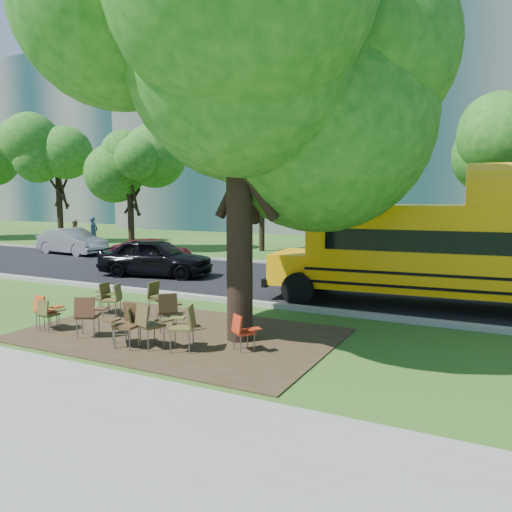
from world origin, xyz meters
The scene contains 29 objects.
ground centered at (0.00, 0.00, 0.00)m, with size 160.00×160.00×0.00m, color #2B561B.
dirt_patch centered at (1.00, -0.50, 0.01)m, with size 7.00×4.50×0.03m, color #382819.
asphalt_road centered at (0.00, 7.00, 0.02)m, with size 80.00×8.00×0.04m, color black.
kerb_near centered at (0.00, 3.00, 0.07)m, with size 80.00×0.25×0.14m, color gray.
kerb_far centered at (0.00, 11.10, 0.07)m, with size 80.00×0.25×0.14m, color gray.
building_main centered at (-8.00, 36.00, 11.00)m, with size 38.00×16.00×22.00m, color slate.
building_left centered at (-38.00, 40.00, 10.00)m, with size 26.00×14.00×20.00m, color slate.
bg_tree_0 centered at (-12.00, 13.00, 4.57)m, with size 5.20×5.20×7.18m.
bg_tree_1 centered at (-20.00, 15.00, 5.39)m, with size 6.00×6.00×8.40m.
bg_tree_2 centered at (-5.00, 16.00, 4.21)m, with size 4.80×4.80×6.62m.
main_tree centered at (2.47, -0.26, 5.98)m, with size 7.20×7.20×9.59m.
school_bus centered at (7.54, 5.21, 1.67)m, with size 11.97×3.57×2.89m.
chair_0 centered at (-2.06, -1.56, 0.51)m, with size 0.59×0.49×0.83m.
chair_1 centered at (-1.84, -1.65, 0.48)m, with size 0.52×0.45×0.77m.
chair_2 centered at (-0.62, -1.62, 0.59)m, with size 0.64×0.77×0.95m.
chair_3 centered at (0.44, -1.68, 0.51)m, with size 0.71×0.56×0.82m.
chair_4 centered at (1.12, -1.67, 0.59)m, with size 0.76×0.60×0.96m.
chair_5 centered at (0.65, -1.76, 0.58)m, with size 0.62×0.60×0.95m.
chair_6 centered at (1.86, -1.45, 0.60)m, with size 0.75×0.66×0.97m.
chair_7 centered at (2.92, -0.96, 0.48)m, with size 0.66×0.52×0.78m.
chair_8 centered at (-1.98, 0.22, 0.53)m, with size 0.54×0.57×0.86m.
chair_9 centered at (-1.47, 0.11, 0.54)m, with size 0.67×0.60×0.87m.
chair_10 centered at (-0.46, 0.61, 0.58)m, with size 0.55×0.61×0.94m.
chair_11 centered at (0.67, -0.42, 0.58)m, with size 0.64×0.80×0.94m.
black_car centered at (-4.64, 5.88, 0.76)m, with size 1.79×4.45×1.52m, color black.
bg_car_silver centered at (-13.32, 9.78, 0.71)m, with size 1.50×4.29×1.41m, color gray.
bg_car_red centered at (-6.91, 8.50, 0.60)m, with size 1.97×4.28×1.19m, color #570F18.
pedestrian_a centered at (-14.78, 12.81, 0.97)m, with size 0.70×0.46×1.93m, color navy.
pedestrian_b centered at (-16.64, 13.09, 0.82)m, with size 0.80×0.62×1.65m, color brown.
Camera 1 is at (7.58, -9.56, 3.15)m, focal length 35.00 mm.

